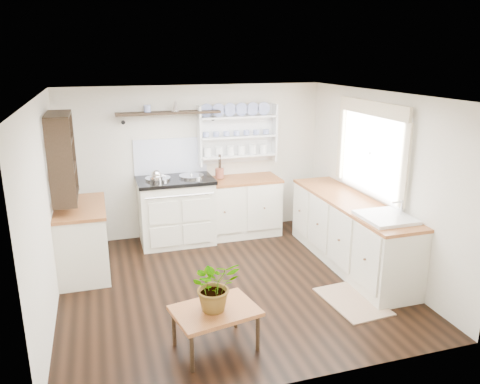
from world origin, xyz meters
The scene contains 19 objects.
floor centered at (0.00, 0.00, 0.00)m, with size 4.00×3.80×0.01m, color black.
wall_back centered at (0.00, 1.90, 1.15)m, with size 4.00×0.02×2.30m, color beige.
wall_right centered at (2.00, 0.00, 1.15)m, with size 0.02×3.80×2.30m, color beige.
wall_left centered at (-2.00, 0.00, 1.15)m, with size 0.02×3.80×2.30m, color beige.
ceiling centered at (0.00, 0.00, 2.30)m, with size 4.00×3.80×0.01m, color white.
window centered at (1.95, 0.15, 1.56)m, with size 0.08×1.55×1.22m.
aga_cooker centered at (-0.38, 1.57, 0.50)m, with size 1.11×0.77×1.02m.
back_cabinets centered at (0.60, 1.60, 0.46)m, with size 1.27×0.63×0.90m.
right_cabinets centered at (1.70, 0.10, 0.46)m, with size 0.62×2.43×0.90m.
belfast_sink centered at (1.70, -0.65, 0.80)m, with size 0.55×0.60×0.45m.
left_cabinets centered at (-1.70, 0.90, 0.46)m, with size 0.62×1.13×0.90m.
plate_rack centered at (0.65, 1.86, 1.56)m, with size 1.20×0.22×0.90m.
high_shelf centered at (-0.40, 1.78, 1.91)m, with size 1.50×0.29×0.16m.
left_shelving centered at (-1.84, 0.90, 1.55)m, with size 0.28×0.80×1.05m, color black.
kettle centered at (-0.66, 1.45, 1.04)m, with size 0.19×0.19×0.23m, color silver, non-canonical shape.
utensil_crock centered at (0.33, 1.68, 0.99)m, with size 0.13×0.13×0.15m, color brown.
center_table centered at (-0.48, -1.22, 0.37)m, with size 0.87×0.69×0.42m.
potted_plant centered at (-0.48, -1.22, 0.67)m, with size 0.45×0.39×0.50m, color #3F7233.
floor_rug centered at (1.23, -0.83, 0.01)m, with size 0.55×0.85×0.02m, color #896550.
Camera 1 is at (-1.41, -5.03, 2.72)m, focal length 35.00 mm.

